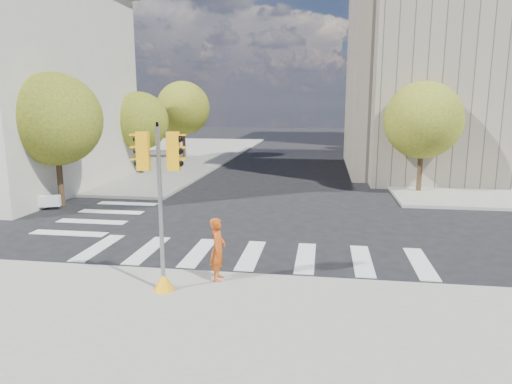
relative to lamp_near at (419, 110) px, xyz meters
The scene contains 13 objects.
ground 16.76m from the lamp_near, 119.74° to the right, with size 160.00×160.00×0.00m, color black.
sidewalk_far_left 30.79m from the lamp_near, 156.80° to the left, with size 28.00×40.00×0.15m, color gray.
office_tower 32.99m from the lamp_near, 63.43° to the left, with size 20.00×18.00×30.00m, color #9EA0A3.
tree_lw_near 21.03m from the lamp_near, 151.61° to the right, with size 4.40×4.40×6.41m.
tree_lw_mid 18.52m from the lamp_near, behind, with size 4.00×4.00×5.77m.
tree_lw_far 21.03m from the lamp_near, 151.61° to the left, with size 4.80×4.80×6.95m.
tree_re_near 4.07m from the lamp_near, 97.13° to the right, with size 4.20×4.20×6.16m.
tree_re_mid 8.02m from the lamp_near, 93.58° to the left, with size 4.60×4.60×6.66m.
tree_re_far 20.02m from the lamp_near, 91.43° to the left, with size 4.00×4.00×5.88m.
lamp_near is the anchor object (origin of this frame).
lamp_far 14.00m from the lamp_near, 90.00° to the left, with size 0.35×0.18×8.11m.
traffic_signal 22.03m from the lamp_near, 116.73° to the right, with size 1.08×0.56×4.35m.
photographer 20.80m from the lamp_near, 114.82° to the right, with size 0.64×0.42×1.75m, color #C94D12.
Camera 1 is at (2.20, -16.25, 4.93)m, focal length 32.00 mm.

